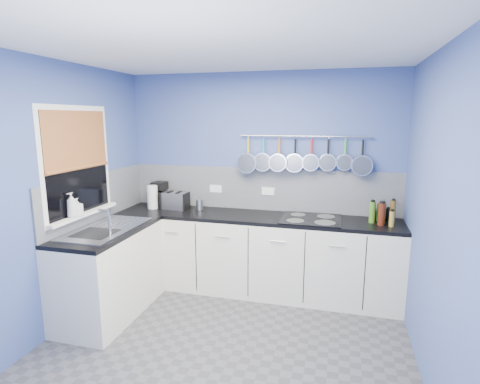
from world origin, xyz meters
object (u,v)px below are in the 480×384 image
at_px(soap_bottle_b, 77,207).
at_px(coffee_maker, 159,194).
at_px(hob, 311,219).
at_px(soap_bottle_a, 72,205).
at_px(canister, 200,205).
at_px(paper_towel, 153,197).
at_px(toaster, 175,201).

bearing_deg(soap_bottle_b, coffee_maker, 75.72).
height_order(soap_bottle_b, hob, soap_bottle_b).
xyz_separation_m(soap_bottle_a, canister, (0.83, 1.19, -0.21)).
bearing_deg(soap_bottle_b, paper_towel, 75.47).
bearing_deg(canister, soap_bottle_b, -126.69).
relative_size(soap_bottle_a, paper_towel, 0.85).
bearing_deg(coffee_maker, canister, 1.21).
bearing_deg(paper_towel, soap_bottle_b, -104.53).
bearing_deg(hob, toaster, 176.75).
xyz_separation_m(paper_towel, coffee_maker, (0.03, 0.12, 0.01)).
xyz_separation_m(soap_bottle_b, toaster, (0.53, 1.08, -0.14)).
bearing_deg(soap_bottle_b, soap_bottle_a, -90.00).
distance_m(soap_bottle_a, toaster, 1.28).
relative_size(soap_bottle_b, canister, 1.43).
bearing_deg(toaster, coffee_maker, 171.68).
bearing_deg(hob, paper_towel, 179.04).
height_order(soap_bottle_b, canister, soap_bottle_b).
relative_size(toaster, hob, 0.49).
bearing_deg(canister, hob, -5.50).
bearing_deg(paper_towel, soap_bottle_a, -103.58).
distance_m(soap_bottle_b, canister, 1.40).
xyz_separation_m(canister, hob, (1.33, -0.13, -0.05)).
height_order(soap_bottle_b, toaster, soap_bottle_b).
bearing_deg(soap_bottle_a, hob, 26.20).
xyz_separation_m(coffee_maker, toaster, (0.24, -0.06, -0.05)).
relative_size(soap_bottle_b, toaster, 0.55).
xyz_separation_m(soap_bottle_b, hob, (2.16, 0.99, -0.23)).
height_order(soap_bottle_a, hob, soap_bottle_a).
bearing_deg(hob, coffee_maker, 175.34).
distance_m(canister, hob, 1.34).
bearing_deg(paper_towel, coffee_maker, 77.78).
xyz_separation_m(soap_bottle_a, toaster, (0.53, 1.16, -0.17)).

